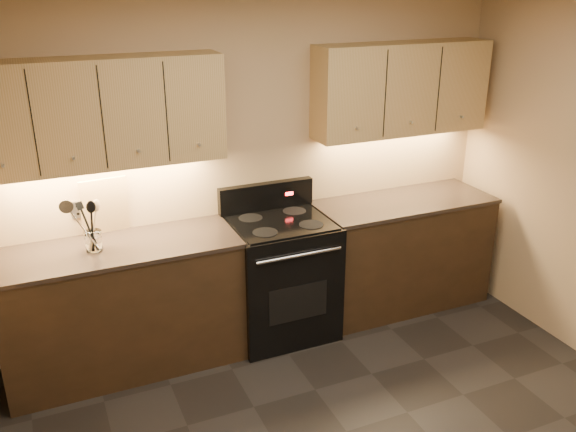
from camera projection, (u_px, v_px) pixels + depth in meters
name	position (u px, v px, depth m)	size (l,w,h in m)	color
wall_back	(254.00, 163.00, 4.60)	(4.00, 0.04, 2.60)	tan
counter_left	(124.00, 307.00, 4.25)	(1.62, 0.62, 0.93)	black
counter_right	(401.00, 252.00, 5.09)	(1.46, 0.62, 0.93)	black
stove	(280.00, 276.00, 4.66)	(0.76, 0.68, 1.14)	black
upper_cab_left	(99.00, 113.00, 3.88)	(1.60, 0.30, 0.70)	tan
upper_cab_right	(402.00, 89.00, 4.73)	(1.44, 0.30, 0.70)	tan
outlet_plate	(77.00, 210.00, 4.18)	(0.09, 0.01, 0.12)	#B2B5BA
utensil_crock	(94.00, 242.00, 4.00)	(0.13, 0.13, 0.14)	white
cutting_board	(104.00, 206.00, 4.22)	(0.32, 0.02, 0.41)	tan
wooden_spoon	(88.00, 227.00, 3.94)	(0.06, 0.06, 0.32)	tan
black_spoon	(90.00, 224.00, 3.98)	(0.06, 0.06, 0.33)	black
black_turner	(94.00, 225.00, 3.95)	(0.08, 0.08, 0.34)	black
steel_skimmer	(95.00, 222.00, 3.94)	(0.09, 0.09, 0.38)	silver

